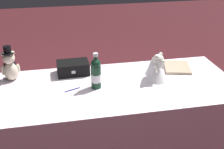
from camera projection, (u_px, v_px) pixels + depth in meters
The scene contains 7 objects.
reception_table at pixel (112, 123), 2.49m from camera, with size 2.02×0.84×0.72m, color white.
teddy_bear_groom at pixel (10, 66), 2.38m from camera, with size 0.15×0.14×0.30m.
teddy_bear_bride at pixel (156, 68), 2.38m from camera, with size 0.20×0.21×0.24m.
champagne_bottle at pixel (96, 73), 2.25m from camera, with size 0.08×0.08×0.29m.
signing_pen at pixel (73, 90), 2.27m from camera, with size 0.13×0.06×0.01m.
gift_case_black at pixel (73, 68), 2.51m from camera, with size 0.28×0.19×0.11m.
guestbook at pixel (177, 67), 2.62m from camera, with size 0.22×0.26×0.02m, color tan.
Camera 1 is at (-0.40, -2.01, 1.83)m, focal length 46.87 mm.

